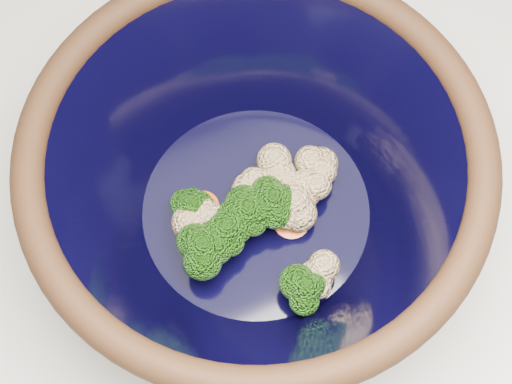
{
  "coord_description": "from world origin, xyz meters",
  "views": [
    {
      "loc": [
        -0.19,
        -0.11,
        1.5
      ],
      "look_at": [
        -0.09,
        0.1,
        0.97
      ],
      "focal_mm": 50.0,
      "sensor_mm": 36.0,
      "label": 1
    }
  ],
  "objects": [
    {
      "name": "counter",
      "position": [
        0.0,
        0.0,
        0.45
      ],
      "size": [
        1.2,
        1.2,
        0.9
      ],
      "primitive_type": "cube",
      "color": "white",
      "rests_on": "ground"
    },
    {
      "name": "mixing_bowl",
      "position": [
        -0.09,
        0.1,
        0.99
      ],
      "size": [
        0.4,
        0.4,
        0.15
      ],
      "rotation": [
        0.0,
        0.0,
        0.22
      ],
      "color": "black",
      "rests_on": "counter"
    },
    {
      "name": "vegetable_pile",
      "position": [
        -0.1,
        0.09,
        0.96
      ],
      "size": [
        0.16,
        0.14,
        0.05
      ],
      "color": "#608442",
      "rests_on": "mixing_bowl"
    }
  ]
}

